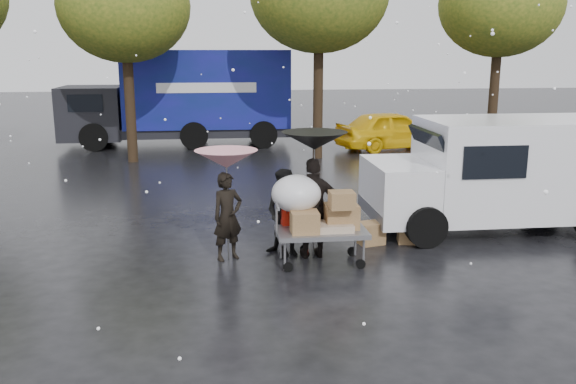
{
  "coord_description": "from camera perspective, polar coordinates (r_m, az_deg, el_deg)",
  "views": [
    {
      "loc": [
        -0.85,
        -9.74,
        3.51
      ],
      "look_at": [
        0.43,
        1.0,
        0.97
      ],
      "focal_mm": 38.0,
      "sensor_mm": 36.0,
      "label": 1
    }
  ],
  "objects": [
    {
      "name": "ground",
      "position": [
        10.39,
        -1.73,
        -6.56
      ],
      "size": [
        90.0,
        90.0,
        0.0
      ],
      "primitive_type": "plane",
      "color": "black",
      "rests_on": "ground"
    },
    {
      "name": "person_pink",
      "position": [
        10.36,
        -5.67,
        -2.29
      ],
      "size": [
        0.66,
        0.58,
        1.51
      ],
      "primitive_type": "imported",
      "rotation": [
        0.0,
        0.0,
        0.49
      ],
      "color": "black",
      "rests_on": "ground"
    },
    {
      "name": "person_middle",
      "position": [
        10.53,
        -0.18,
        -1.94
      ],
      "size": [
        0.92,
        0.84,
        1.52
      ],
      "primitive_type": "imported",
      "rotation": [
        0.0,
        0.0,
        -0.45
      ],
      "color": "black",
      "rests_on": "ground"
    },
    {
      "name": "person_black",
      "position": [
        10.4,
        2.43,
        -1.54
      ],
      "size": [
        1.04,
        0.48,
        1.74
      ],
      "primitive_type": "imported",
      "rotation": [
        0.0,
        0.0,
        3.2
      ],
      "color": "black",
      "rests_on": "ground"
    },
    {
      "name": "umbrella_pink",
      "position": [
        10.14,
        -5.8,
        3.07
      ],
      "size": [
        1.05,
        1.05,
        1.89
      ],
      "color": "#4C4C4C",
      "rests_on": "ground"
    },
    {
      "name": "umbrella_black",
      "position": [
        10.17,
        2.49,
        4.79
      ],
      "size": [
        1.1,
        1.1,
        2.18
      ],
      "color": "#4C4C4C",
      "rests_on": "ground"
    },
    {
      "name": "vendor_cart",
      "position": [
        10.11,
        3.64,
        -2.81
      ],
      "size": [
        1.52,
        0.8,
        1.27
      ],
      "color": "slate",
      "rests_on": "ground"
    },
    {
      "name": "shopping_cart",
      "position": [
        10.28,
        0.75,
        -0.57
      ],
      "size": [
        0.84,
        0.84,
        1.46
      ],
      "color": "#AF160A",
      "rests_on": "ground"
    },
    {
      "name": "white_van",
      "position": [
        12.7,
        19.27,
        1.79
      ],
      "size": [
        4.91,
        2.18,
        2.2
      ],
      "color": "white",
      "rests_on": "ground"
    },
    {
      "name": "blue_truck",
      "position": [
        23.24,
        -9.63,
        8.68
      ],
      "size": [
        8.3,
        2.6,
        3.5
      ],
      "color": "navy",
      "rests_on": "ground"
    },
    {
      "name": "box_ground_near",
      "position": [
        11.38,
        7.75,
        -3.83
      ],
      "size": [
        0.53,
        0.46,
        0.41
      ],
      "primitive_type": "cube",
      "rotation": [
        0.0,
        0.0,
        0.25
      ],
      "color": "brown",
      "rests_on": "ground"
    },
    {
      "name": "box_ground_far",
      "position": [
        11.57,
        11.36,
        -3.83
      ],
      "size": [
        0.51,
        0.43,
        0.35
      ],
      "primitive_type": "cube",
      "rotation": [
        0.0,
        0.0,
        -0.19
      ],
      "color": "brown",
      "rests_on": "ground"
    },
    {
      "name": "yellow_taxi",
      "position": [
        22.27,
        9.7,
        5.74
      ],
      "size": [
        4.37,
        2.63,
        1.39
      ],
      "primitive_type": "imported",
      "rotation": [
        0.0,
        0.0,
        1.83
      ],
      "color": "yellow",
      "rests_on": "ground"
    }
  ]
}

